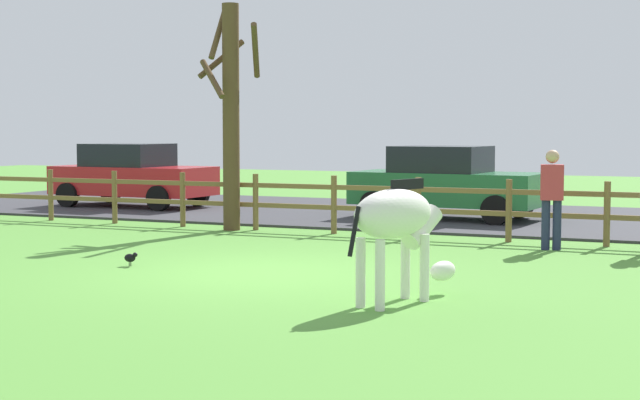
# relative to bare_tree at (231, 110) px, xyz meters

# --- Properties ---
(ground_plane) EXTENTS (60.00, 60.00, 0.00)m
(ground_plane) POSITION_rel_bare_tree_xyz_m (3.13, -4.82, -2.34)
(ground_plane) COLOR #549338
(parking_asphalt) EXTENTS (28.00, 7.40, 0.05)m
(parking_asphalt) POSITION_rel_bare_tree_xyz_m (3.13, 4.48, -2.31)
(parking_asphalt) COLOR #38383D
(parking_asphalt) RESTS_ON ground_plane
(paddock_fence) EXTENTS (21.73, 0.11, 1.10)m
(paddock_fence) POSITION_rel_bare_tree_xyz_m (2.93, 0.18, -1.71)
(paddock_fence) COLOR brown
(paddock_fence) RESTS_ON ground_plane
(bare_tree) EXTENTS (1.42, 1.33, 4.39)m
(bare_tree) POSITION_rel_bare_tree_xyz_m (0.00, 0.00, 0.00)
(bare_tree) COLOR #513A23
(bare_tree) RESTS_ON ground_plane
(zebra) EXTENTS (0.92, 1.86, 1.41)m
(zebra) POSITION_rel_bare_tree_xyz_m (5.64, -6.29, -1.41)
(zebra) COLOR white
(zebra) RESTS_ON ground_plane
(crow_on_grass) EXTENTS (0.21, 0.10, 0.20)m
(crow_on_grass) POSITION_rel_bare_tree_xyz_m (1.12, -5.01, -2.21)
(crow_on_grass) COLOR black
(crow_on_grass) RESTS_ON ground_plane
(parked_car_green) EXTENTS (4.11, 2.11, 1.56)m
(parked_car_green) POSITION_rel_bare_tree_xyz_m (3.29, 3.53, -1.49)
(parked_car_green) COLOR #236B38
(parked_car_green) RESTS_ON parking_asphalt
(parked_car_red) EXTENTS (4.05, 1.98, 1.56)m
(parked_car_red) POSITION_rel_bare_tree_xyz_m (-4.78, 3.55, -1.49)
(parked_car_red) COLOR red
(parked_car_red) RESTS_ON parking_asphalt
(visitor_left_of_tree) EXTENTS (0.40, 0.30, 1.64)m
(visitor_left_of_tree) POSITION_rel_bare_tree_xyz_m (6.32, -0.65, -1.43)
(visitor_left_of_tree) COLOR #232847
(visitor_left_of_tree) RESTS_ON ground_plane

